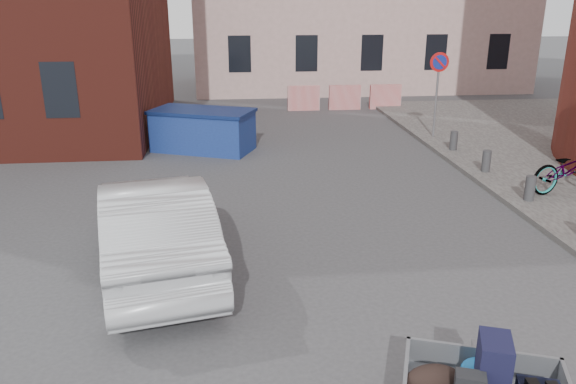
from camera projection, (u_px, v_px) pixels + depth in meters
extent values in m
plane|color=#38383A|center=(267.00, 295.00, 8.61)|extent=(120.00, 120.00, 0.00)
cylinder|color=gray|center=(436.00, 96.00, 17.66)|extent=(0.07, 0.07, 2.60)
cylinder|color=red|center=(440.00, 62.00, 17.30)|extent=(0.60, 0.03, 0.60)
cylinder|color=navy|center=(440.00, 62.00, 17.28)|extent=(0.44, 0.03, 0.44)
cylinder|color=#3A3A3D|center=(530.00, 188.00, 12.26)|extent=(0.22, 0.22, 0.55)
cylinder|color=#3A3A3D|center=(486.00, 161.00, 14.33)|extent=(0.22, 0.22, 0.55)
cylinder|color=#3A3A3D|center=(454.00, 141.00, 16.40)|extent=(0.22, 0.22, 0.55)
cube|color=red|center=(304.00, 98.00, 22.80)|extent=(1.30, 0.18, 1.00)
cube|color=red|center=(345.00, 97.00, 22.96)|extent=(1.30, 0.18, 1.00)
cube|color=red|center=(385.00, 97.00, 23.12)|extent=(1.30, 0.18, 1.00)
cube|color=slate|center=(405.00, 378.00, 5.73)|extent=(0.41, 1.05, 0.28)
cube|color=slate|center=(481.00, 359.00, 6.04)|extent=(1.52, 0.58, 0.28)
cube|color=slate|center=(477.00, 358.00, 6.46)|extent=(0.31, 0.69, 0.06)
cube|color=#161635|center=(493.00, 370.00, 5.52)|extent=(0.44, 0.53, 0.70)
ellipsoid|color=black|center=(434.00, 382.00, 5.61)|extent=(0.69, 0.54, 0.36)
ellipsoid|color=#155EA4|center=(477.00, 370.00, 5.89)|extent=(0.44, 0.41, 0.24)
cube|color=navy|center=(203.00, 132.00, 16.71)|extent=(3.17, 2.39, 1.14)
cube|color=navy|center=(202.00, 111.00, 16.51)|extent=(3.30, 2.51, 0.09)
imported|color=#B6B9BE|center=(155.00, 225.00, 9.25)|extent=(2.58, 4.97, 1.56)
imported|color=black|center=(570.00, 168.00, 12.74)|extent=(2.21, 1.24, 1.10)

